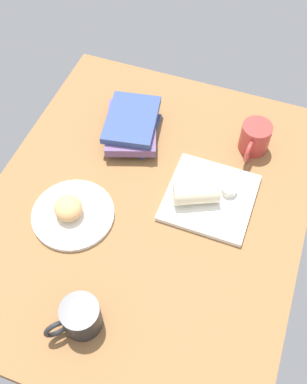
{
  "coord_description": "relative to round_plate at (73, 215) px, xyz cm",
  "views": [
    {
      "loc": [
        65.85,
        26.54,
        113.84
      ],
      "look_at": [
        -3.17,
        1.43,
        7.0
      ],
      "focal_mm": 42.48,
      "sensor_mm": 36.0,
      "label": 1
    }
  ],
  "objects": [
    {
      "name": "dining_table",
      "position": [
        -10.36,
        17.79,
        -2.7
      ],
      "size": [
        110.0,
        90.0,
        4.0
      ],
      "primitive_type": "cube",
      "color": "olive",
      "rests_on": "ground"
    },
    {
      "name": "breakfast_wrap",
      "position": [
        -16.2,
        30.99,
        4.14
      ],
      "size": [
        11.27,
        14.29,
        6.48
      ],
      "primitive_type": "cylinder",
      "rotation": [
        1.57,
        0.0,
        3.58
      ],
      "color": "beige",
      "rests_on": "square_plate"
    },
    {
      "name": "coffee_mug",
      "position": [
        27.21,
        15.44,
        3.73
      ],
      "size": [
        12.18,
        11.5,
        8.65
      ],
      "color": "#262628",
      "rests_on": "dining_table"
    },
    {
      "name": "sauce_cup",
      "position": [
        -21.75,
        39.33,
        2.24
      ],
      "size": [
        4.46,
        4.46,
        2.51
      ],
      "color": "silver",
      "rests_on": "square_plate"
    },
    {
      "name": "round_plate",
      "position": [
        0.0,
        0.0,
        0.0
      ],
      "size": [
        23.28,
        23.28,
        1.4
      ],
      "primitive_type": "cylinder",
      "color": "white",
      "rests_on": "dining_table"
    },
    {
      "name": "square_plate",
      "position": [
        -18.67,
        34.7,
        0.1
      ],
      "size": [
        24.97,
        24.97,
        1.6
      ],
      "primitive_type": "cube",
      "rotation": [
        0.0,
        0.0,
        -0.01
      ],
      "color": "white",
      "rests_on": "dining_table"
    },
    {
      "name": "book_stack",
      "position": [
        -34.37,
        4.5,
        3.24
      ],
      "size": [
        25.77,
        21.82,
        7.43
      ],
      "color": "#33477F",
      "rests_on": "dining_table"
    },
    {
      "name": "scone_pastry",
      "position": [
        0.32,
        -0.84,
        3.42
      ],
      "size": [
        11.56,
        11.49,
        5.44
      ],
      "primitive_type": "ellipsoid",
      "rotation": [
        0.0,
        0.0,
        3.84
      ],
      "color": "tan",
      "rests_on": "round_plate"
    },
    {
      "name": "second_mug",
      "position": [
        -41.77,
        41.9,
        4.21
      ],
      "size": [
        14.25,
        9.17,
        9.61
      ],
      "color": "#B23833",
      "rests_on": "dining_table"
    }
  ]
}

